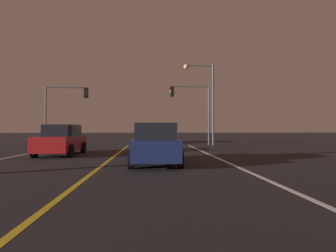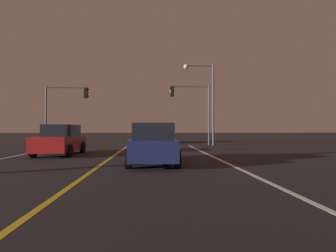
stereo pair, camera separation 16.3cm
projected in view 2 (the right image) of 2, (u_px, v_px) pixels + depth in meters
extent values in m
cube|color=silver|center=(255.00, 176.00, 8.58)|extent=(0.16, 31.57, 0.01)
cube|color=gold|center=(82.00, 178.00, 8.29)|extent=(0.16, 31.57, 0.01)
cylinder|color=black|center=(69.00, 151.00, 14.20)|extent=(0.22, 0.68, 0.68)
cylinder|color=black|center=(33.00, 151.00, 14.10)|extent=(0.22, 0.68, 0.68)
cylinder|color=black|center=(83.00, 147.00, 16.90)|extent=(0.22, 0.68, 0.68)
cylinder|color=black|center=(52.00, 147.00, 16.80)|extent=(0.22, 0.68, 0.68)
cube|color=maroon|center=(60.00, 143.00, 15.50)|extent=(1.80, 4.30, 0.80)
cube|color=black|center=(62.00, 130.00, 15.76)|extent=(1.60, 2.10, 0.64)
cube|color=red|center=(81.00, 140.00, 17.63)|extent=(0.24, 0.08, 0.16)
cube|color=red|center=(62.00, 140.00, 17.56)|extent=(0.24, 0.08, 0.16)
cylinder|color=black|center=(134.00, 153.00, 12.90)|extent=(0.22, 0.68, 0.68)
cylinder|color=black|center=(172.00, 153.00, 13.00)|extent=(0.22, 0.68, 0.68)
cylinder|color=black|center=(129.00, 159.00, 10.21)|extent=(0.22, 0.68, 0.68)
cylinder|color=black|center=(178.00, 159.00, 10.31)|extent=(0.22, 0.68, 0.68)
cube|color=navy|center=(153.00, 148.00, 11.61)|extent=(1.80, 4.30, 0.80)
cube|color=black|center=(153.00, 131.00, 11.37)|extent=(1.60, 2.10, 0.64)
cube|color=red|center=(136.00, 150.00, 9.48)|extent=(0.24, 0.08, 0.16)
cube|color=red|center=(171.00, 149.00, 9.55)|extent=(0.24, 0.08, 0.16)
cylinder|color=black|center=(146.00, 139.00, 29.58)|extent=(0.22, 0.68, 0.68)
cylinder|color=black|center=(163.00, 139.00, 29.68)|extent=(0.22, 0.68, 0.68)
cylinder|color=black|center=(145.00, 140.00, 26.88)|extent=(0.22, 0.68, 0.68)
cylinder|color=black|center=(164.00, 140.00, 26.98)|extent=(0.22, 0.68, 0.68)
cube|color=#145156|center=(154.00, 137.00, 28.28)|extent=(1.80, 4.30, 0.80)
cube|color=black|center=(154.00, 130.00, 28.04)|extent=(1.60, 2.10, 0.64)
cube|color=red|center=(148.00, 136.00, 26.15)|extent=(0.24, 0.08, 0.16)
cube|color=red|center=(161.00, 136.00, 26.22)|extent=(0.24, 0.08, 0.16)
cylinder|color=#4C4C51|center=(209.00, 116.00, 24.97)|extent=(0.14, 0.14, 5.30)
cylinder|color=#4C4C51|center=(191.00, 87.00, 24.90)|extent=(3.29, 0.10, 0.10)
cube|color=black|center=(172.00, 91.00, 24.81)|extent=(0.28, 0.36, 0.90)
sphere|color=#3A0605|center=(171.00, 88.00, 24.80)|extent=(0.20, 0.20, 0.20)
sphere|color=orange|center=(171.00, 91.00, 24.80)|extent=(0.20, 0.20, 0.20)
sphere|color=#063816|center=(171.00, 95.00, 24.80)|extent=(0.20, 0.20, 0.20)
cylinder|color=#4C4C51|center=(46.00, 116.00, 24.16)|extent=(0.14, 0.14, 5.12)
cylinder|color=#4C4C51|center=(66.00, 88.00, 24.28)|extent=(3.43, 0.10, 0.10)
cube|color=black|center=(86.00, 93.00, 24.38)|extent=(0.28, 0.36, 0.90)
sphere|color=#3A0605|center=(88.00, 89.00, 24.39)|extent=(0.20, 0.20, 0.20)
sphere|color=orange|center=(88.00, 93.00, 24.39)|extent=(0.20, 0.20, 0.20)
sphere|color=#063816|center=(88.00, 96.00, 24.38)|extent=(0.20, 0.20, 0.20)
cylinder|color=#4C4C51|center=(213.00, 105.00, 24.27)|extent=(0.18, 0.18, 7.13)
cylinder|color=#4C4C51|center=(200.00, 66.00, 24.24)|extent=(2.38, 0.10, 0.10)
sphere|color=#F9D88C|center=(186.00, 67.00, 24.17)|extent=(0.44, 0.44, 0.44)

